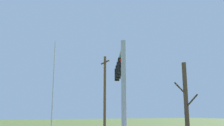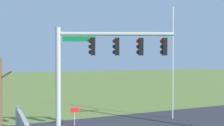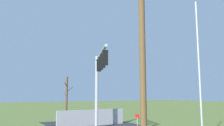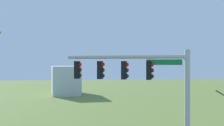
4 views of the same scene
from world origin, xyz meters
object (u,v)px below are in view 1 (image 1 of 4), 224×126
signal_mast (121,77)px  bare_tree (187,111)px  flagpole (53,89)px  utility_pole (105,94)px

signal_mast → bare_tree: signal_mast is taller
signal_mast → flagpole: 7.73m
flagpole → utility_pole: flagpole is taller
utility_pole → bare_tree: (13.67, -1.72, -1.77)m
utility_pole → bare_tree: bearing=-7.2°
utility_pole → bare_tree: 13.90m
flagpole → bare_tree: flagpole is taller
utility_pole → bare_tree: size_ratio=1.73×
flagpole → bare_tree: size_ratio=1.86×
signal_mast → utility_pole: size_ratio=0.79×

